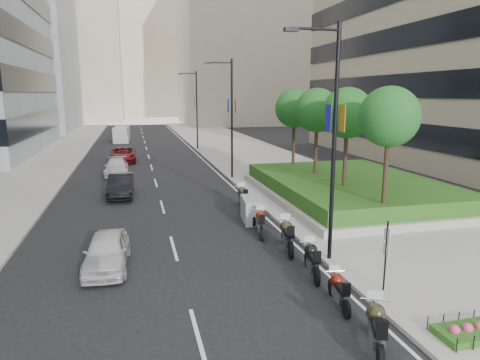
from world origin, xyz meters
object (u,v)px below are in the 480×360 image
object	(u,v)px
motorcycle_1	(339,290)
motorcycle_3	(287,235)
lamp_post_2	(195,106)
motorcycle_4	(261,223)
motorcycle_0	(376,328)
motorcycle_2	(312,260)
car_c	(116,167)
parking_sign	(386,252)
car_d	(123,155)
delivery_van	(122,135)
lamp_post_0	(331,133)
lamp_post_1	(230,113)
car_b	(121,186)
car_a	(107,251)
motorcycle_6	(243,198)
motorcycle_5	(251,210)

from	to	relation	value
motorcycle_1	motorcycle_3	bearing A→B (deg)	7.34
lamp_post_2	motorcycle_4	xyz separation A→B (m)	(-1.51, -31.20, -4.48)
motorcycle_0	motorcycle_3	bearing A→B (deg)	21.99
lamp_post_2	motorcycle_2	bearing A→B (deg)	-91.64
motorcycle_3	car_c	world-z (taller)	car_c
parking_sign	motorcycle_3	size ratio (longest dim) A/B	1.03
motorcycle_1	car_d	size ratio (longest dim) A/B	0.38
delivery_van	car_d	bearing A→B (deg)	-84.06
lamp_post_0	delivery_van	size ratio (longest dim) A/B	1.81
lamp_post_1	motorcycle_0	distance (m)	23.19
motorcycle_2	motorcycle_1	bearing A→B (deg)	-171.59
motorcycle_1	lamp_post_1	bearing A→B (deg)	5.52
lamp_post_1	car_b	size ratio (longest dim) A/B	2.07
lamp_post_1	motorcycle_0	world-z (taller)	lamp_post_1
car_c	car_d	bearing A→B (deg)	87.42
motorcycle_2	car_a	world-z (taller)	car_a
motorcycle_6	car_a	bearing A→B (deg)	139.69
motorcycle_4	motorcycle_6	bearing A→B (deg)	10.24
parking_sign	car_c	world-z (taller)	parking_sign
parking_sign	lamp_post_2	bearing A→B (deg)	90.99
car_b	parking_sign	bearing A→B (deg)	-60.44
parking_sign	motorcycle_0	distance (m)	3.45
lamp_post_2	parking_sign	bearing A→B (deg)	-89.01
motorcycle_1	motorcycle_3	world-z (taller)	motorcycle_3
car_a	delivery_van	world-z (taller)	delivery_van
motorcycle_1	motorcycle_4	size ratio (longest dim) A/B	0.91
motorcycle_0	car_d	xyz separation A→B (m)	(-6.85, 33.61, 0.09)
car_a	car_b	world-z (taller)	car_b
motorcycle_6	car_d	size ratio (longest dim) A/B	0.48
motorcycle_5	motorcycle_6	xyz separation A→B (m)	(0.23, 2.57, 0.03)
car_a	car_b	xyz separation A→B (m)	(0.26, 11.77, 0.05)
motorcycle_3	car_a	bearing A→B (deg)	101.61
lamp_post_1	car_d	world-z (taller)	lamp_post_1
motorcycle_1	motorcycle_4	bearing A→B (deg)	11.60
lamp_post_2	motorcycle_2	xyz separation A→B (m)	(-1.03, -36.03, -4.47)
car_d	motorcycle_5	bearing A→B (deg)	-73.39
lamp_post_0	delivery_van	distance (m)	46.85
motorcycle_1	car_d	world-z (taller)	car_d
lamp_post_0	motorcycle_2	bearing A→B (deg)	-135.16
parking_sign	motorcycle_1	world-z (taller)	parking_sign
car_a	car_d	size ratio (longest dim) A/B	0.76
lamp_post_0	motorcycle_2	xyz separation A→B (m)	(-1.03, -1.03, -4.47)
lamp_post_1	car_b	world-z (taller)	lamp_post_1
motorcycle_2	motorcycle_4	xyz separation A→B (m)	(-0.47, 4.83, -0.01)
motorcycle_0	delivery_van	size ratio (longest dim) A/B	0.44
motorcycle_1	car_a	bearing A→B (deg)	64.66
motorcycle_4	motorcycle_6	size ratio (longest dim) A/B	0.88
delivery_van	parking_sign	bearing A→B (deg)	-74.88
motorcycle_6	car_d	distance (m)	20.64
car_d	motorcycle_6	bearing A→B (deg)	-70.70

